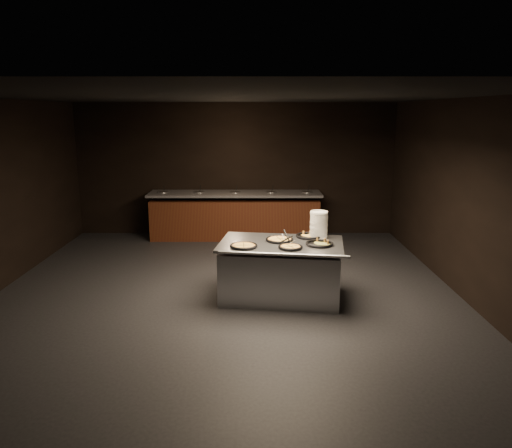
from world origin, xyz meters
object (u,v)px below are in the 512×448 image
object	(u,v)px
pan_cheese_whole	(280,240)
pan_veggie_whole	(244,246)
plate_stack	(319,224)
serving_counter	(281,271)

from	to	relation	value
pan_cheese_whole	pan_veggie_whole	bearing A→B (deg)	-146.01
plate_stack	pan_cheese_whole	xyz separation A→B (m)	(-0.60, -0.24, -0.17)
serving_counter	pan_veggie_whole	size ratio (longest dim) A/B	4.92
pan_veggie_whole	pan_cheese_whole	xyz separation A→B (m)	(0.52, 0.35, 0.00)
serving_counter	pan_cheese_whole	bearing A→B (deg)	108.92
plate_stack	pan_veggie_whole	size ratio (longest dim) A/B	1.01
pan_cheese_whole	serving_counter	bearing A→B (deg)	-78.83
pan_cheese_whole	plate_stack	bearing A→B (deg)	21.35
plate_stack	serving_counter	bearing A→B (deg)	-150.27
plate_stack	pan_veggie_whole	world-z (taller)	plate_stack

